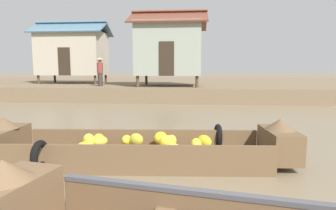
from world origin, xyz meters
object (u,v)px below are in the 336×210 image
(stilt_house_left, at_px, (73,53))
(vendor_person, at_px, (100,70))
(stilt_house_mid_left, at_px, (169,49))
(banana_boat, at_px, (140,149))

(stilt_house_left, distance_m, vendor_person, 4.51)
(stilt_house_mid_left, xyz_separation_m, vendor_person, (-3.96, -0.62, -1.24))
(banana_boat, bearing_deg, stilt_house_mid_left, 92.57)
(stilt_house_left, height_order, stilt_house_mid_left, stilt_house_mid_left)
(stilt_house_mid_left, relative_size, vendor_person, 2.60)
(stilt_house_left, height_order, vendor_person, stilt_house_left)
(banana_boat, height_order, stilt_house_left, stilt_house_left)
(banana_boat, relative_size, stilt_house_left, 1.15)
(stilt_house_left, xyz_separation_m, vendor_person, (2.99, -3.16, -1.18))
(banana_boat, distance_m, vendor_person, 11.96)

